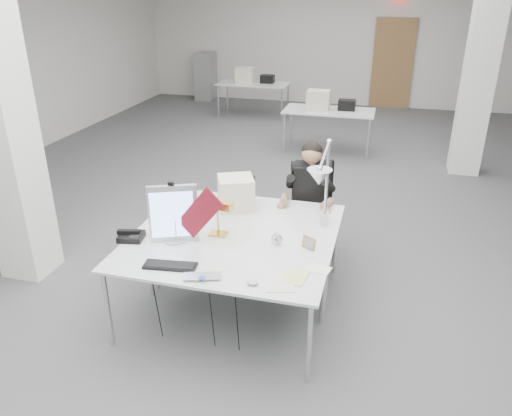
% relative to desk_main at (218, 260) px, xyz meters
% --- Properties ---
extents(room_shell, '(10.04, 14.04, 3.24)m').
position_rel_desk_main_xyz_m(room_shell, '(0.04, 2.63, 0.95)').
color(room_shell, '#474749').
rests_on(room_shell, ground).
extents(desk_main, '(1.80, 0.90, 0.02)m').
position_rel_desk_main_xyz_m(desk_main, '(0.00, 0.00, 0.00)').
color(desk_main, silver).
rests_on(desk_main, room_shell).
extents(desk_second, '(1.80, 0.90, 0.02)m').
position_rel_desk_main_xyz_m(desk_second, '(0.00, 0.90, 0.00)').
color(desk_second, silver).
rests_on(desk_second, room_shell).
extents(bg_desk_a, '(1.60, 0.80, 0.02)m').
position_rel_desk_main_xyz_m(bg_desk_a, '(0.20, 5.50, 0.00)').
color(bg_desk_a, silver).
rests_on(bg_desk_a, room_shell).
extents(bg_desk_b, '(1.60, 0.80, 0.02)m').
position_rel_desk_main_xyz_m(bg_desk_b, '(-1.80, 7.70, 0.00)').
color(bg_desk_b, silver).
rests_on(bg_desk_b, room_shell).
extents(filing_cabinet, '(0.45, 0.55, 1.20)m').
position_rel_desk_main_xyz_m(filing_cabinet, '(-3.50, 9.15, -0.14)').
color(filing_cabinet, gray).
rests_on(filing_cabinet, room_shell).
extents(office_chair, '(0.66, 0.66, 1.09)m').
position_rel_desk_main_xyz_m(office_chair, '(0.51, 1.58, -0.20)').
color(office_chair, black).
rests_on(office_chair, room_shell).
extents(seated_person, '(0.57, 0.64, 0.82)m').
position_rel_desk_main_xyz_m(seated_person, '(0.51, 1.53, 0.16)').
color(seated_person, black).
rests_on(seated_person, office_chair).
extents(monitor, '(0.40, 0.20, 0.52)m').
position_rel_desk_main_xyz_m(monitor, '(-0.47, 0.20, 0.27)').
color(monitor, silver).
rests_on(monitor, desk_main).
extents(pennant, '(0.46, 0.12, 0.50)m').
position_rel_desk_main_xyz_m(pennant, '(-0.21, 0.17, 0.33)').
color(pennant, maroon).
rests_on(pennant, monitor).
extents(keyboard, '(0.44, 0.19, 0.02)m').
position_rel_desk_main_xyz_m(keyboard, '(-0.32, -0.22, 0.02)').
color(keyboard, black).
rests_on(keyboard, desk_main).
extents(laptop, '(0.33, 0.27, 0.02)m').
position_rel_desk_main_xyz_m(laptop, '(-0.01, -0.35, 0.02)').
color(laptop, silver).
rests_on(laptop, desk_main).
extents(mouse, '(0.10, 0.08, 0.04)m').
position_rel_desk_main_xyz_m(mouse, '(0.38, -0.31, 0.03)').
color(mouse, '#AAAAAE').
rests_on(mouse, desk_main).
extents(bankers_lamp, '(0.30, 0.17, 0.33)m').
position_rel_desk_main_xyz_m(bankers_lamp, '(-0.14, 0.41, 0.18)').
color(bankers_lamp, '#B79139').
rests_on(bankers_lamp, desk_main).
extents(desk_phone, '(0.24, 0.23, 0.05)m').
position_rel_desk_main_xyz_m(desk_phone, '(-0.85, 0.12, 0.04)').
color(desk_phone, black).
rests_on(desk_phone, desk_main).
extents(picture_frame_left, '(0.15, 0.07, 0.11)m').
position_rel_desk_main_xyz_m(picture_frame_left, '(-0.66, 0.34, 0.07)').
color(picture_frame_left, '#A07445').
rests_on(picture_frame_left, desk_main).
extents(picture_frame_right, '(0.13, 0.10, 0.11)m').
position_rel_desk_main_xyz_m(picture_frame_right, '(0.69, 0.37, 0.07)').
color(picture_frame_right, '#B1844C').
rests_on(picture_frame_right, desk_main).
extents(desk_clock, '(0.10, 0.06, 0.10)m').
position_rel_desk_main_xyz_m(desk_clock, '(0.41, 0.37, 0.06)').
color(desk_clock, '#A5A6AA').
rests_on(desk_clock, desk_main).
extents(paper_stack_a, '(0.29, 0.36, 0.01)m').
position_rel_desk_main_xyz_m(paper_stack_a, '(0.56, -0.21, 0.02)').
color(paper_stack_a, silver).
rests_on(paper_stack_a, desk_main).
extents(paper_stack_b, '(0.20, 0.25, 0.01)m').
position_rel_desk_main_xyz_m(paper_stack_b, '(0.67, -0.11, 0.02)').
color(paper_stack_b, '#D6D680').
rests_on(paper_stack_b, desk_main).
extents(paper_stack_c, '(0.21, 0.17, 0.01)m').
position_rel_desk_main_xyz_m(paper_stack_c, '(0.83, 0.05, 0.02)').
color(paper_stack_c, white).
rests_on(paper_stack_c, desk_main).
extents(beige_monitor, '(0.44, 0.43, 0.32)m').
position_rel_desk_main_xyz_m(beige_monitor, '(-0.16, 1.02, 0.17)').
color(beige_monitor, beige).
rests_on(beige_monitor, desk_second).
extents(architect_lamp, '(0.42, 0.66, 0.80)m').
position_rel_desk_main_xyz_m(architect_lamp, '(0.75, 0.63, 0.41)').
color(architect_lamp, '#AFAFB4').
rests_on(architect_lamp, desk_second).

